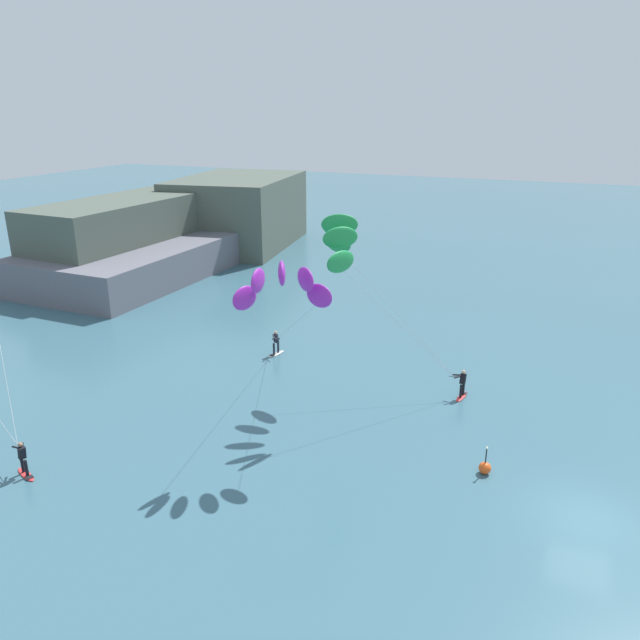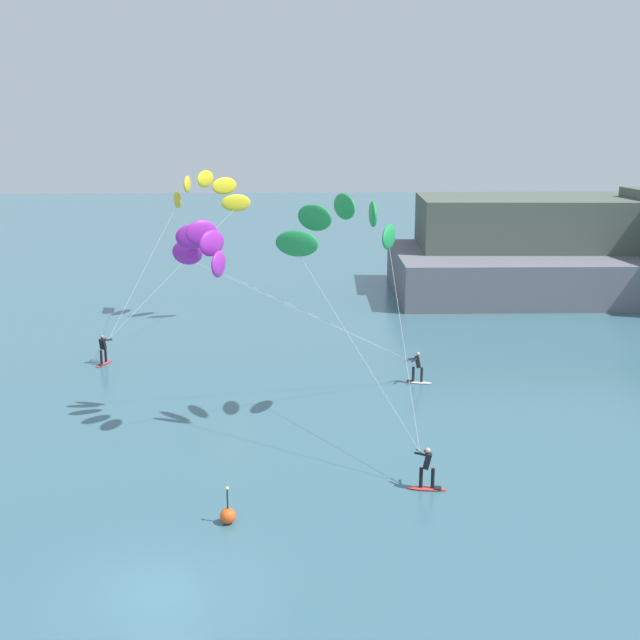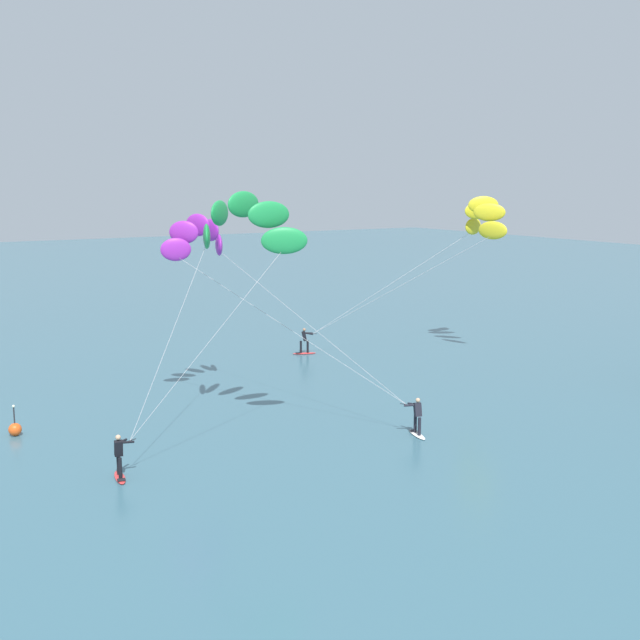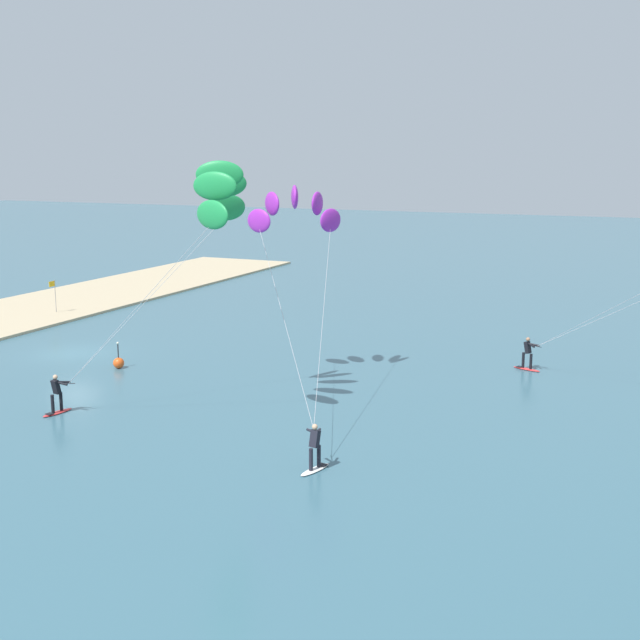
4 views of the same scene
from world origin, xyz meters
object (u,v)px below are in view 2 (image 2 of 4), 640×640
at_px(marker_buoy, 228,515).
at_px(kitesurfer_far_out, 203,195).
at_px(kitesurfer_mid_water, 215,253).
at_px(kitesurfer_nearshore, 347,232).

bearing_deg(marker_buoy, kitesurfer_far_out, 96.23).
relative_size(kitesurfer_mid_water, marker_buoy, 9.21).
distance_m(kitesurfer_far_out, marker_buoy, 30.12).
relative_size(kitesurfer_mid_water, kitesurfer_far_out, 0.99).
bearing_deg(kitesurfer_mid_water, kitesurfer_nearshore, -9.35).
height_order(kitesurfer_nearshore, marker_buoy, kitesurfer_nearshore).
distance_m(kitesurfer_nearshore, kitesurfer_mid_water, 5.82).
height_order(kitesurfer_nearshore, kitesurfer_far_out, kitesurfer_nearshore).
xyz_separation_m(kitesurfer_nearshore, kitesurfer_far_out, (-7.87, 20.20, -0.48)).
bearing_deg(kitesurfer_nearshore, kitesurfer_mid_water, 170.65).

